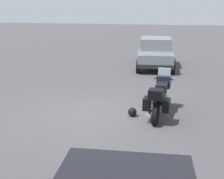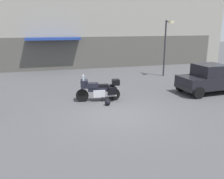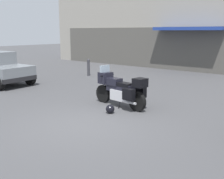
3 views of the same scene
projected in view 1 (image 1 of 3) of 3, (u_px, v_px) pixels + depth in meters
The scene contains 4 objects.
ground_plane at pixel (91, 115), 9.46m from camera, with size 80.00×80.00×0.00m, color #424244.
motorcycle at pixel (160, 96), 9.24m from camera, with size 2.26×0.86×1.36m.
helmet at pixel (132, 112), 9.30m from camera, with size 0.28×0.28×0.28m, color black.
car_sedan_far at pixel (156, 52), 16.43m from camera, with size 4.65×2.12×1.56m.
Camera 1 is at (8.57, 2.29, 3.43)m, focal length 47.84 mm.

